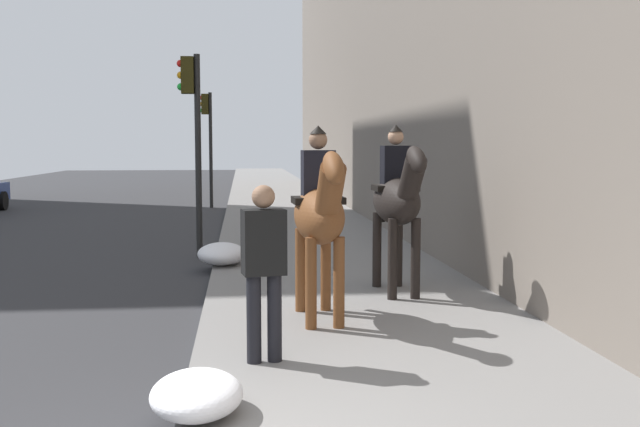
{
  "coord_description": "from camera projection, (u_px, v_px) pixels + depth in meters",
  "views": [
    {
      "loc": [
        -4.4,
        -0.51,
        2.2
      ],
      "look_at": [
        4.0,
        -1.41,
        1.4
      ],
      "focal_mm": 41.09,
      "sensor_mm": 36.0,
      "label": 1
    }
  ],
  "objects": [
    {
      "name": "traffic_light_far_curb",
      "position": [
        208.0,
        131.0,
        25.28
      ],
      "size": [
        0.2,
        0.44,
        3.99
      ],
      "color": "black",
      "rests_on": "ground"
    },
    {
      "name": "traffic_light_near_curb",
      "position": [
        193.0,
        122.0,
        14.05
      ],
      "size": [
        0.2,
        0.44,
        3.92
      ],
      "color": "black",
      "rests_on": "ground"
    },
    {
      "name": "snow_pile_near",
      "position": [
        197.0,
        394.0,
        5.63
      ],
      "size": [
        0.93,
        0.72,
        0.32
      ],
      "primitive_type": "ellipsoid",
      "color": "white",
      "rests_on": "sidewalk_slab"
    },
    {
      "name": "mounted_horse_far",
      "position": [
        397.0,
        199.0,
        10.11
      ],
      "size": [
        2.15,
        0.63,
        2.35
      ],
      "rotation": [
        0.0,
        0.0,
        3.19
      ],
      "color": "black",
      "rests_on": "sidewalk_slab"
    },
    {
      "name": "pedestrian_greeting",
      "position": [
        264.0,
        261.0,
        6.92
      ],
      "size": [
        0.32,
        0.44,
        1.7
      ],
      "rotation": [
        0.0,
        0.0,
        0.17
      ],
      "color": "black",
      "rests_on": "sidewalk_slab"
    },
    {
      "name": "snow_pile_far",
      "position": [
        222.0,
        254.0,
        12.71
      ],
      "size": [
        1.09,
        0.84,
        0.38
      ],
      "primitive_type": "ellipsoid",
      "color": "white",
      "rests_on": "sidewalk_slab"
    },
    {
      "name": "mounted_horse_near",
      "position": [
        320.0,
        213.0,
        8.54
      ],
      "size": [
        2.15,
        0.64,
        2.3
      ],
      "rotation": [
        0.0,
        0.0,
        3.19
      ],
      "color": "brown",
      "rests_on": "sidewalk_slab"
    }
  ]
}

